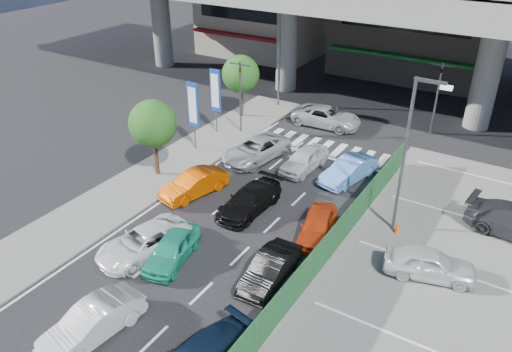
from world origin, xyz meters
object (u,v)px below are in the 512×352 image
Objects in this scene: street_lamp_right at (410,145)px; taxi_teal_mid at (172,249)px; sedan_black_mid at (250,200)px; tree_near at (153,124)px; sedan_white_front_mid at (304,159)px; signboard_near at (193,107)px; kei_truck_front_right at (349,170)px; parked_sedan_white at (430,264)px; hatch_black_mid_right at (270,269)px; taxi_orange_left at (194,184)px; wagon_silver_front_left at (256,150)px; traffic_light_right at (440,81)px; tree_far at (241,74)px; signboard_far at (215,92)px; traffic_light_left at (240,80)px; sedan_white_mid_left at (144,242)px; crossing_wagon_silver at (326,117)px; street_lamp_left at (281,48)px; taxi_orange_right at (318,226)px; traffic_cone at (397,227)px; hatch_white_back_mid at (92,323)px.

street_lamp_right is 12.00m from taxi_teal_mid.
tree_near is at bearing 179.09° from sedan_black_mid.
taxi_teal_mid is at bearing -90.38° from sedan_white_front_mid.
sedan_white_front_mid is (7.41, 1.36, -2.38)m from signboard_near.
signboard_near is 1.12× the size of kei_truck_front_right.
hatch_black_mid_right is at bearing 108.69° from parked_sedan_white.
wagon_silver_front_left is (0.65, 5.57, 0.01)m from taxi_orange_left.
traffic_light_right is 1.08× the size of tree_far.
traffic_light_left is at bearing 35.70° from signboard_far.
sedan_white_front_mid is (2.57, 11.52, 0.03)m from sedan_white_mid_left.
crossing_wagon_silver is (5.71, 8.37, -2.35)m from signboard_near.
street_lamp_right is 11.90m from taxi_orange_left.
tree_near reaches higher than taxi_orange_left.
crossing_wagon_silver is at bearing 55.71° from signboard_near.
street_lamp_left is 1.91× the size of kei_truck_front_right.
tree_far is 16.48m from taxi_orange_right.
taxi_orange_right is 6.07× the size of traffic_cone.
taxi_teal_mid is 0.96× the size of parked_sedan_white.
taxi_teal_mid is 5.96m from taxi_orange_left.
taxi_teal_mid is at bearing -43.85° from tree_near.
traffic_light_left is 1.11× the size of signboard_near.
parked_sedan_white is at bearing -29.33° from traffic_light_left.
tree_far is at bearing 149.73° from traffic_cone.
street_lamp_right is at bearing 66.94° from hatch_white_back_mid.
sedan_white_mid_left is (5.24, -13.16, -2.41)m from signboard_far.
parked_sedan_white reaches higher than wagon_silver_front_left.
signboard_far is 0.98× the size of tree_near.
taxi_teal_mid is at bearing -168.11° from hatch_black_mid_right.
hatch_black_mid_right is at bearing -61.90° from street_lamp_left.
street_lamp_left reaches higher than taxi_teal_mid.
parked_sedan_white is at bearing 36.40° from sedan_white_mid_left.
sedan_black_mid is 1.07× the size of kei_truck_front_right.
taxi_orange_left is (3.91, -7.62, -2.39)m from signboard_far.
signboard_far is 14.12m from taxi_orange_right.
wagon_silver_front_left is at bearing 88.39° from taxi_teal_mid.
tree_near is at bearing -171.97° from street_lamp_right.
hatch_black_mid_right is (11.47, -15.22, -2.75)m from tree_far.
sedan_black_mid is at bearing -54.87° from tree_far.
signboard_far is at bearing 173.33° from sedan_white_front_mid.
taxi_orange_right is (4.48, 10.38, -0.04)m from hatch_white_back_mid.
street_lamp_right reaches higher than sedan_white_front_mid.
signboard_far reaches higher than taxi_orange_left.
traffic_cone is at bearing 58.10° from hatch_black_mid_right.
traffic_light_right reaches higher than taxi_orange_left.
traffic_light_right is at bearing 18.69° from tree_far.
street_lamp_right is 13.21m from sedan_white_mid_left.
tree_far is 17.75m from traffic_cone.
traffic_light_right is 0.65× the size of street_lamp_left.
taxi_teal_mid is at bearing -69.03° from traffic_light_left.
signboard_far reaches higher than parked_sedan_white.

